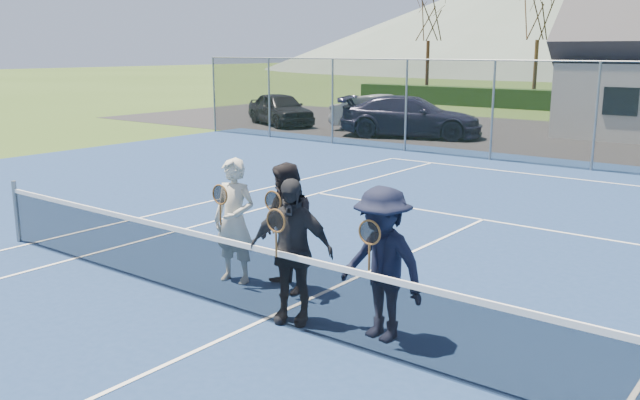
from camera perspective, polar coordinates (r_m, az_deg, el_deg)
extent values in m
cube|color=navy|center=(8.58, -4.71, -10.11)|extent=(30.00, 30.00, 0.02)
cube|color=black|center=(27.66, 17.69, 5.11)|extent=(40.00, 12.00, 0.01)
cone|color=#526359|center=(105.44, 21.65, 14.81)|extent=(110.00, 110.00, 18.00)
imported|color=black|center=(30.42, -3.36, 7.67)|extent=(4.58, 3.34, 1.45)
imported|color=#93969B|center=(27.90, 5.57, 7.23)|extent=(4.68, 2.18, 1.48)
imported|color=black|center=(26.41, 7.67, 6.97)|extent=(5.84, 3.92, 1.57)
cube|color=white|center=(18.79, 20.49, 1.69)|extent=(10.97, 0.06, 0.01)
cube|color=white|center=(12.75, -23.31, -3.43)|extent=(0.06, 23.77, 0.01)
cube|color=white|center=(11.60, -19.97, -4.67)|extent=(0.06, 23.77, 0.01)
cube|color=white|center=(13.74, 13.56, -1.63)|extent=(8.23, 0.06, 0.01)
cube|color=white|center=(8.57, -4.71, -10.02)|extent=(0.06, 12.80, 0.01)
cylinder|color=slate|center=(12.89, -24.19, -0.92)|extent=(0.08, 0.08, 1.10)
cube|color=black|center=(8.41, -4.77, -7.16)|extent=(11.60, 0.02, 0.88)
cube|color=white|center=(8.27, -4.83, -4.22)|extent=(11.60, 0.03, 0.07)
cylinder|color=slate|center=(28.13, -8.91, 8.73)|extent=(0.07, 0.07, 3.00)
cylinder|color=slate|center=(26.04, -4.31, 8.54)|extent=(0.07, 0.07, 3.00)
cylinder|color=slate|center=(24.14, 1.05, 8.26)|extent=(0.07, 0.07, 3.00)
cylinder|color=slate|center=(22.49, 7.26, 7.85)|extent=(0.07, 0.07, 3.00)
cylinder|color=slate|center=(21.13, 14.33, 7.26)|extent=(0.07, 0.07, 3.00)
cylinder|color=slate|center=(20.13, 22.21, 6.48)|extent=(0.07, 0.07, 3.00)
cube|color=black|center=(20.13, 22.21, 6.48)|extent=(30.00, 0.03, 3.00)
cylinder|color=slate|center=(20.05, 22.57, 10.74)|extent=(30.00, 0.04, 0.04)
cube|color=black|center=(26.63, 23.99, 7.60)|extent=(1.20, 0.06, 1.00)
cylinder|color=#341D13|center=(44.33, 9.01, 10.62)|extent=(0.22, 0.22, 3.85)
cylinder|color=#3B2715|center=(41.41, 17.65, 10.07)|extent=(0.22, 0.22, 3.85)
imported|color=beige|center=(9.73, -7.21, -1.76)|extent=(0.72, 0.54, 1.80)
torus|color=brown|center=(9.45, -8.43, 0.45)|extent=(0.29, 0.02, 0.29)
cylinder|color=black|center=(9.45, -8.43, 0.45)|extent=(0.25, 0.00, 0.25)
cylinder|color=brown|center=(9.51, -8.38, -1.20)|extent=(0.03, 0.03, 0.32)
imported|color=black|center=(9.26, -2.83, -2.42)|extent=(1.07, 0.97, 1.80)
torus|color=brown|center=(8.96, -3.98, -0.11)|extent=(0.29, 0.02, 0.29)
cylinder|color=black|center=(8.96, -3.98, -0.11)|extent=(0.25, 0.00, 0.25)
cylinder|color=brown|center=(9.02, -3.96, -1.84)|extent=(0.03, 0.03, 0.32)
imported|color=#242529|center=(8.25, -2.46, -4.29)|extent=(1.14, 0.81, 1.80)
torus|color=brown|center=(7.94, -3.74, -1.76)|extent=(0.29, 0.02, 0.29)
cylinder|color=black|center=(7.94, -3.74, -1.76)|extent=(0.25, 0.00, 0.25)
cylinder|color=brown|center=(8.01, -3.71, -3.70)|extent=(0.03, 0.03, 0.32)
imported|color=black|center=(7.78, 5.25, -5.37)|extent=(1.24, 0.82, 1.80)
torus|color=brown|center=(7.44, 4.20, -2.74)|extent=(0.29, 0.02, 0.29)
cylinder|color=black|center=(7.44, 4.20, -2.74)|extent=(0.25, 0.00, 0.25)
cylinder|color=brown|center=(7.52, 4.17, -4.80)|extent=(0.03, 0.03, 0.32)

